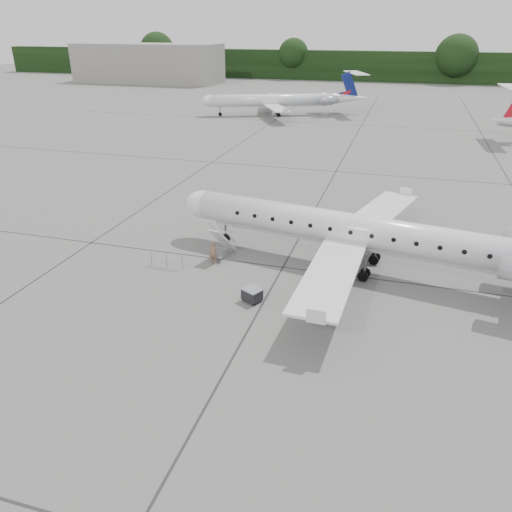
% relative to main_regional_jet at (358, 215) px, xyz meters
% --- Properties ---
extents(ground, '(320.00, 320.00, 0.00)m').
position_rel_main_regional_jet_xyz_m(ground, '(2.11, -7.48, -3.69)').
color(ground, slate).
rests_on(ground, ground).
extents(treeline, '(260.00, 4.00, 8.00)m').
position_rel_main_regional_jet_xyz_m(treeline, '(2.11, 122.52, 0.31)').
color(treeline, black).
rests_on(treeline, ground).
extents(terminal_building, '(40.00, 14.00, 10.00)m').
position_rel_main_regional_jet_xyz_m(terminal_building, '(-67.89, 102.52, 1.31)').
color(terminal_building, gray).
rests_on(terminal_building, ground).
extents(main_regional_jet, '(31.92, 25.36, 7.39)m').
position_rel_main_regional_jet_xyz_m(main_regional_jet, '(0.00, 0.00, 0.00)').
color(main_regional_jet, silver).
rests_on(main_regional_jet, ground).
extents(airstair, '(1.23, 2.41, 2.31)m').
position_rel_main_regional_jet_xyz_m(airstair, '(-8.89, -0.72, -2.54)').
color(airstair, silver).
rests_on(airstair, ground).
extents(passenger, '(0.65, 0.51, 1.58)m').
position_rel_main_regional_jet_xyz_m(passenger, '(-9.11, -2.00, -2.90)').
color(passenger, brown).
rests_on(passenger, ground).
extents(safety_railing, '(2.20, 0.12, 1.00)m').
position_rel_main_regional_jet_xyz_m(safety_railing, '(-11.89, -3.39, -3.19)').
color(safety_railing, gray).
rests_on(safety_railing, ground).
extents(baggage_cart, '(1.28, 1.20, 0.88)m').
position_rel_main_regional_jet_xyz_m(baggage_cart, '(-5.18, -6.11, -3.25)').
color(baggage_cart, black).
rests_on(baggage_cart, ground).
extents(bg_regional_left, '(32.73, 28.38, 7.19)m').
position_rel_main_regional_jet_xyz_m(bg_regional_left, '(-20.75, 57.73, -0.10)').
color(bg_regional_left, silver).
rests_on(bg_regional_left, ground).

